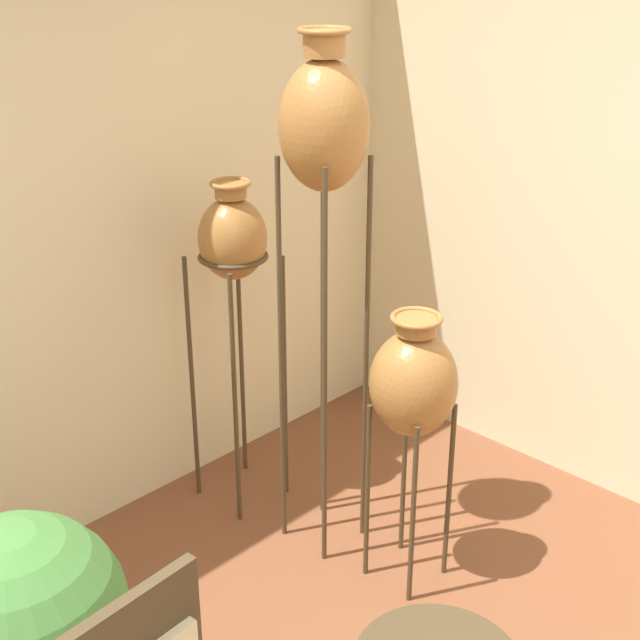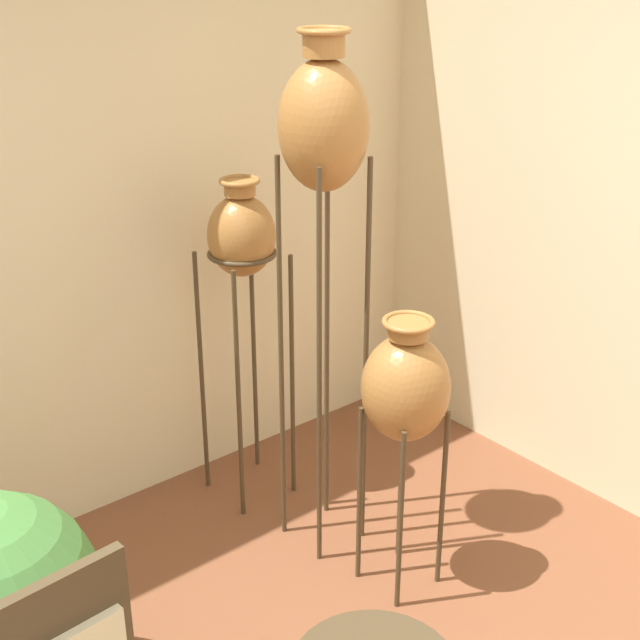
% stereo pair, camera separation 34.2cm
% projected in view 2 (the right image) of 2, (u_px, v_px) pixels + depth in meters
% --- Properties ---
extents(wall_back, '(7.95, 0.06, 2.70)m').
position_uv_depth(wall_back, '(16.00, 224.00, 3.35)').
color(wall_back, beige).
rests_on(wall_back, ground_plane).
extents(vase_stand_tall, '(0.32, 0.32, 2.07)m').
position_uv_depth(vase_stand_tall, '(324.00, 135.00, 3.12)').
color(vase_stand_tall, '#473823').
rests_on(vase_stand_tall, ground_plane).
extents(vase_stand_medium, '(0.30, 0.30, 1.46)m').
position_uv_depth(vase_stand_medium, '(242.00, 243.00, 3.64)').
color(vase_stand_medium, '#473823').
rests_on(vase_stand_medium, ground_plane).
extents(vase_stand_short, '(0.32, 0.32, 1.12)m').
position_uv_depth(vase_stand_short, '(406.00, 389.00, 3.20)').
color(vase_stand_short, '#473823').
rests_on(vase_stand_short, ground_plane).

